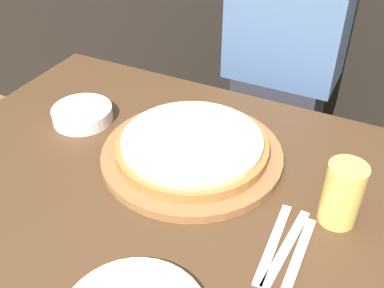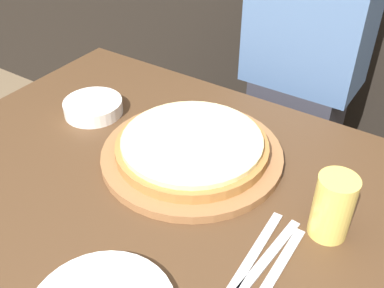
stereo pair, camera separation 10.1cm
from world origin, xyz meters
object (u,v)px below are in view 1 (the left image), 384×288
Objects in this scene: pizza_on_board at (192,149)px; side_bowl at (82,114)px; beer_glass at (343,192)px; dinner_knife at (286,247)px; spoon at (300,252)px; diner_person at (279,94)px; fork at (273,243)px.

pizza_on_board is 0.32m from side_bowl.
beer_glass is 0.64× the size of dinner_knife.
side_bowl is 0.65m from spoon.
diner_person is (-0.28, 0.57, -0.16)m from beer_glass.
spoon is at bearing -16.09° from side_bowl.
beer_glass is 0.15m from dinner_knife.
beer_glass is 0.67m from side_bowl.
diner_person is (-0.24, 0.68, -0.09)m from spoon.
spoon is at bearing -70.49° from diner_person.
dinner_knife is at bearing 0.00° from fork.
pizza_on_board reaches higher than dinner_knife.
diner_person reaches higher than beer_glass.
side_bowl reaches higher than dinner_knife.
pizza_on_board reaches higher than spoon.
beer_glass is 0.64× the size of fork.
fork is 1.18× the size of spoon.
beer_glass is at bearing -63.57° from diner_person.
beer_glass is at bearing 70.82° from spoon.
dinner_knife and spoon have the same top height.
side_bowl reaches higher than spoon.
dinner_knife is (-0.07, -0.12, -0.07)m from beer_glass.
pizza_on_board is at bearing -2.98° from side_bowl.
diner_person reaches higher than spoon.
dinner_knife is (0.60, -0.18, -0.02)m from side_bowl.
spoon is (0.05, 0.00, 0.00)m from fork.
fork is 0.16× the size of diner_person.
diner_person is at bearing 53.22° from side_bowl.
beer_glass is 0.14m from spoon.
pizza_on_board is 2.01× the size of fork.
spoon is 0.73m from diner_person.
pizza_on_board is 3.13× the size of beer_glass.
beer_glass reaches higher than side_bowl.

